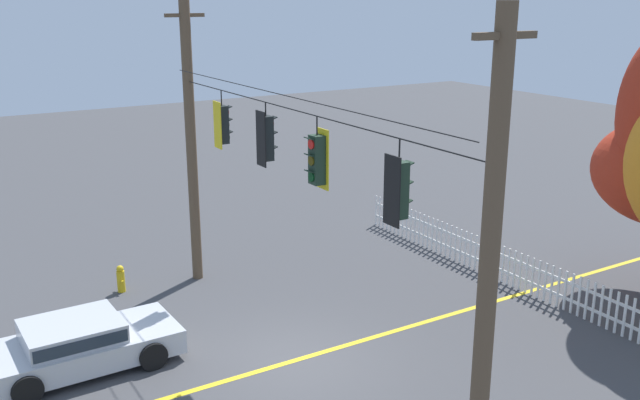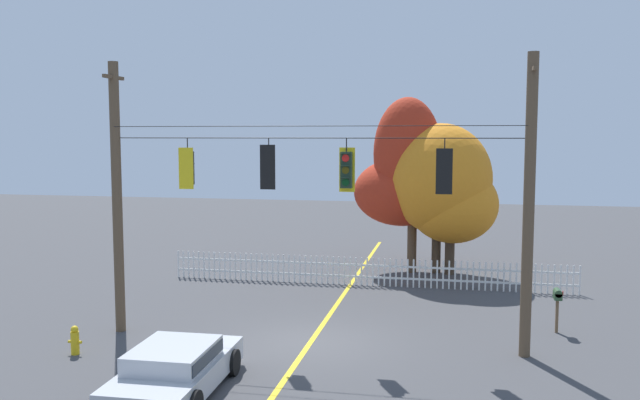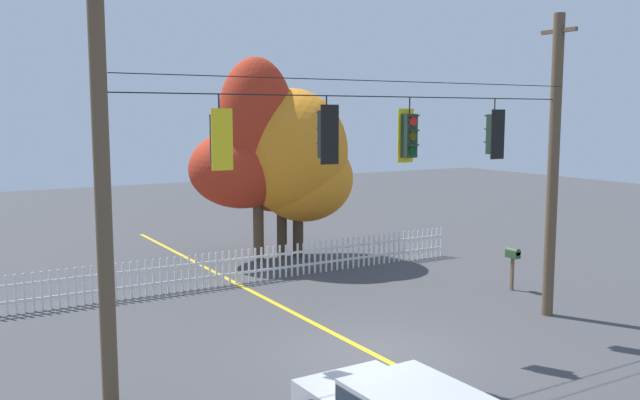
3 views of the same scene
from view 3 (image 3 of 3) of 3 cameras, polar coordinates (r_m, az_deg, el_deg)
ground at (r=16.00m, az=4.20°, el=-12.52°), size 80.00×80.00×0.00m
lane_centerline_stripe at (r=16.00m, az=4.20°, el=-12.51°), size 0.16×36.00×0.01m
signal_support_span at (r=15.13m, az=4.34°, el=2.07°), size 11.91×1.10×7.95m
traffic_signal_northbound_primary at (r=13.34m, az=-8.33°, el=5.03°), size 0.43×0.38×1.45m
traffic_signal_westbound_side at (r=14.42m, az=0.56°, el=5.48°), size 0.43×0.38×1.42m
traffic_signal_northbound_secondary at (r=15.69m, az=7.39°, el=5.32°), size 0.43×0.38×1.48m
traffic_signal_eastbound_side at (r=17.42m, az=14.26°, el=5.33°), size 0.43×0.38×1.47m
white_picket_fence at (r=22.38m, az=-5.40°, el=-5.35°), size 15.71×0.06×1.09m
autumn_maple_near_fence at (r=25.11m, az=-5.64°, el=4.14°), size 4.31×3.42×7.41m
autumn_maple_mid at (r=25.71m, az=-3.97°, el=3.94°), size 3.38×3.54×6.22m
autumn_oak_far_east at (r=25.43m, az=-2.02°, el=3.26°), size 4.47×4.12×6.32m
roadside_mailbox at (r=21.89m, az=15.72°, el=-4.48°), size 0.25×0.44×1.32m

